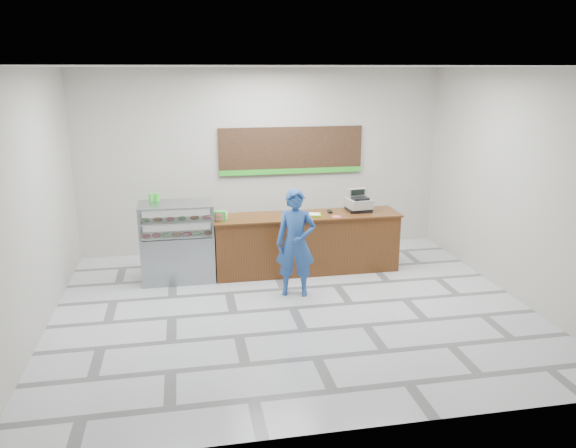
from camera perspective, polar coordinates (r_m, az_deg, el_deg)
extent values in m
plane|color=silver|center=(8.52, 0.50, -8.53)|extent=(7.00, 7.00, 0.00)
plane|color=#BCB7AD|center=(10.88, -2.58, 6.39)|extent=(7.00, 0.00, 7.00)
plane|color=silver|center=(7.78, 0.56, 15.72)|extent=(7.00, 7.00, 0.00)
cube|color=#613115|center=(9.87, 1.89, -2.02)|extent=(3.20, 0.70, 1.00)
cube|color=#613115|center=(9.73, 1.91, 0.87)|extent=(3.26, 0.76, 0.03)
cube|color=gray|center=(9.68, -11.07, -3.29)|extent=(1.20, 0.70, 0.80)
cube|color=white|center=(9.50, -11.27, 0.43)|extent=(1.20, 0.70, 0.50)
cube|color=gray|center=(9.43, -11.36, 1.98)|extent=(1.22, 0.72, 0.03)
cube|color=silver|center=(9.56, -11.20, -0.90)|extent=(1.14, 0.64, 0.02)
cube|color=silver|center=(9.49, -11.28, 0.49)|extent=(1.14, 0.64, 0.02)
torus|color=#D0546D|center=(9.47, -14.23, -1.02)|extent=(0.15, 0.15, 0.05)
torus|color=#D0546D|center=(9.46, -13.23, -0.97)|extent=(0.15, 0.15, 0.05)
torus|color=#83C775|center=(9.46, -12.22, -0.92)|extent=(0.15, 0.15, 0.05)
torus|color=#925B31|center=(9.45, -11.21, -0.87)|extent=(0.15, 0.15, 0.05)
torus|color=#D0546D|center=(9.45, -10.20, -0.82)|extent=(0.15, 0.15, 0.05)
torus|color=#83C775|center=(9.45, -9.19, -0.77)|extent=(0.15, 0.15, 0.05)
torus|color=#925B31|center=(9.46, -8.19, -0.72)|extent=(0.15, 0.15, 0.05)
torus|color=#83C775|center=(9.55, -14.28, 0.61)|extent=(0.15, 0.15, 0.05)
torus|color=#925B31|center=(9.54, -13.09, 0.67)|extent=(0.15, 0.15, 0.05)
torus|color=#D0546D|center=(9.54, -11.89, 0.73)|extent=(0.15, 0.15, 0.05)
torus|color=#83C775|center=(9.53, -10.69, 0.79)|extent=(0.15, 0.15, 0.05)
torus|color=#925B31|center=(9.53, -9.49, 0.85)|extent=(0.15, 0.15, 0.05)
torus|color=#D0546D|center=(9.54, -8.29, 0.91)|extent=(0.15, 0.15, 0.05)
cube|color=black|center=(10.90, 0.33, 7.49)|extent=(2.80, 0.05, 0.90)
cube|color=green|center=(10.93, 0.35, 5.39)|extent=(2.80, 0.02, 0.10)
cube|color=black|center=(10.05, 7.17, 1.51)|extent=(0.40, 0.40, 0.06)
cube|color=gray|center=(10.03, 7.19, 2.12)|extent=(0.45, 0.47, 0.16)
cube|color=black|center=(9.93, 7.35, 2.58)|extent=(0.30, 0.23, 0.04)
cube|color=gray|center=(10.10, 7.01, 3.16)|extent=(0.35, 0.14, 0.16)
cube|color=black|center=(10.05, 7.11, 3.21)|extent=(0.26, 0.05, 0.10)
cube|color=black|center=(9.88, 4.26, 1.26)|extent=(0.08, 0.15, 0.04)
cube|color=#52B600|center=(9.69, 2.37, 0.96)|extent=(0.40, 0.32, 0.02)
cube|color=white|center=(9.69, 2.48, 1.03)|extent=(0.28, 0.23, 0.00)
cube|color=white|center=(9.49, -6.65, 0.86)|extent=(0.16, 0.16, 0.12)
cylinder|color=silver|center=(9.49, -6.75, 0.86)|extent=(0.08, 0.08, 0.12)
cube|color=green|center=(9.39, -6.90, 0.83)|extent=(0.19, 0.14, 0.16)
cylinder|color=#D0546D|center=(9.62, 4.94, 0.76)|extent=(0.17, 0.17, 0.00)
cylinder|color=green|center=(9.64, -13.72, 2.64)|extent=(0.09, 0.09, 0.14)
cylinder|color=green|center=(9.64, -13.16, 2.66)|extent=(0.08, 0.08, 0.13)
imported|color=#23498E|center=(8.74, 0.79, -1.93)|extent=(0.71, 0.56, 1.70)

